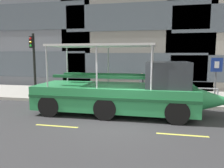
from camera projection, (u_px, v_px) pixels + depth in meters
ground_plane at (120, 122)px, 9.18m from camera, size 120.00×120.00×0.00m
sidewalk at (134, 96)px, 14.60m from camera, size 32.00×4.80×0.18m
curb_edge at (129, 104)px, 12.18m from camera, size 32.00×0.18×0.18m
lane_centreline at (116, 130)px, 8.22m from camera, size 25.80×0.12×0.01m
curb_guardrail at (122, 90)px, 12.51m from camera, size 10.23×0.09×0.90m
traffic_light_pole at (34, 58)px, 13.91m from camera, size 0.24×0.46×3.97m
parking_sign at (216, 72)px, 11.95m from camera, size 0.60×0.12×2.48m
duck_tour_boat at (126, 92)px, 10.36m from camera, size 9.38×2.65×3.30m
pedestrian_near_bow at (171, 84)px, 12.95m from camera, size 0.27×0.41×1.53m
pedestrian_mid_left at (142, 83)px, 13.39m from camera, size 0.31×0.34×1.51m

